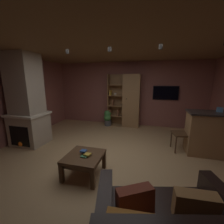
% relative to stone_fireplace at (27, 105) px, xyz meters
% --- Properties ---
extents(floor, '(5.93, 5.79, 0.02)m').
position_rel_stone_fireplace_xyz_m(floor, '(2.41, -0.26, -1.15)').
color(floor, tan).
rests_on(floor, ground).
extents(wall_back, '(6.05, 0.06, 2.52)m').
position_rel_stone_fireplace_xyz_m(wall_back, '(2.41, 2.66, 0.12)').
color(wall_back, '#8E544C').
rests_on(wall_back, ground).
extents(wall_left, '(0.06, 5.79, 2.52)m').
position_rel_stone_fireplace_xyz_m(wall_left, '(-0.58, -0.26, 0.12)').
color(wall_left, '#8E544C').
rests_on(wall_left, ground).
extents(ceiling, '(5.93, 5.79, 0.02)m').
position_rel_stone_fireplace_xyz_m(ceiling, '(2.41, -0.26, 1.39)').
color(ceiling, brown).
extents(window_pane_back, '(0.56, 0.01, 0.79)m').
position_rel_stone_fireplace_xyz_m(window_pane_back, '(2.21, 2.63, 0.04)').
color(window_pane_back, white).
extents(stone_fireplace, '(0.95, 0.83, 2.52)m').
position_rel_stone_fireplace_xyz_m(stone_fireplace, '(0.00, 0.00, 0.00)').
color(stone_fireplace, tan).
rests_on(stone_fireplace, ground).
extents(bookshelf_cabinet, '(1.24, 0.41, 2.04)m').
position_rel_stone_fireplace_xyz_m(bookshelf_cabinet, '(2.50, 2.39, -0.13)').
color(bookshelf_cabinet, '#997047').
rests_on(bookshelf_cabinet, ground).
extents(kitchen_bar_counter, '(1.41, 0.64, 1.07)m').
position_rel_stone_fireplace_xyz_m(kitchen_bar_counter, '(4.93, 0.63, -0.60)').
color(kitchen_bar_counter, '#997047').
rests_on(kitchen_bar_counter, ground).
extents(tissue_box, '(0.15, 0.15, 0.11)m').
position_rel_stone_fireplace_xyz_m(tissue_box, '(4.93, 0.73, -0.01)').
color(tissue_box, '#598CBF').
rests_on(tissue_box, kitchen_bar_counter).
extents(coffee_table, '(0.68, 0.70, 0.42)m').
position_rel_stone_fireplace_xyz_m(coffee_table, '(2.15, -0.93, -0.80)').
color(coffee_table, '#4C331E').
rests_on(coffee_table, ground).
extents(table_book_0, '(0.13, 0.09, 0.02)m').
position_rel_stone_fireplace_xyz_m(table_book_0, '(2.18, -1.00, -0.71)').
color(table_book_0, '#387247').
rests_on(table_book_0, coffee_table).
extents(table_book_1, '(0.13, 0.13, 0.03)m').
position_rel_stone_fireplace_xyz_m(table_book_1, '(2.22, -0.95, -0.69)').
color(table_book_1, gold).
rests_on(table_book_1, coffee_table).
extents(table_book_2, '(0.12, 0.11, 0.03)m').
position_rel_stone_fireplace_xyz_m(table_book_2, '(2.11, -0.89, -0.66)').
color(table_book_2, '#2D4C8C').
rests_on(table_book_2, coffee_table).
extents(dining_chair, '(0.49, 0.49, 0.92)m').
position_rel_stone_fireplace_xyz_m(dining_chair, '(4.21, 0.67, -0.61)').
color(dining_chair, '#4C331E').
rests_on(dining_chair, ground).
extents(potted_floor_plant, '(0.30, 0.33, 0.63)m').
position_rel_stone_fireplace_xyz_m(potted_floor_plant, '(1.67, 2.24, -0.80)').
color(potted_floor_plant, '#4C4C51').
rests_on(potted_floor_plant, ground).
extents(wall_mounted_tv, '(0.92, 0.06, 0.52)m').
position_rel_stone_fireplace_xyz_m(wall_mounted_tv, '(3.85, 2.60, 0.21)').
color(wall_mounted_tv, black).
extents(track_light_spot_0, '(0.07, 0.07, 0.09)m').
position_rel_stone_fireplace_xyz_m(track_light_spot_0, '(0.27, -0.04, 1.31)').
color(track_light_spot_0, black).
extents(track_light_spot_1, '(0.07, 0.07, 0.09)m').
position_rel_stone_fireplace_xyz_m(track_light_spot_1, '(1.43, -0.11, 1.31)').
color(track_light_spot_1, black).
extents(track_light_spot_2, '(0.07, 0.07, 0.09)m').
position_rel_stone_fireplace_xyz_m(track_light_spot_2, '(2.43, -0.11, 1.31)').
color(track_light_spot_2, black).
extents(track_light_spot_3, '(0.07, 0.07, 0.09)m').
position_rel_stone_fireplace_xyz_m(track_light_spot_3, '(3.45, -0.08, 1.31)').
color(track_light_spot_3, black).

